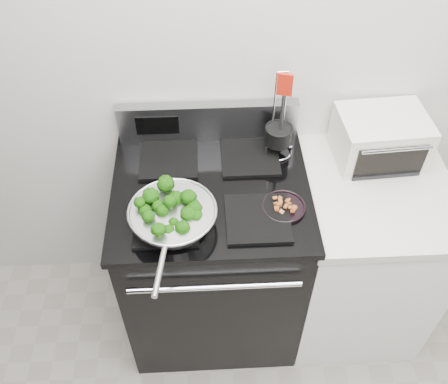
{
  "coord_description": "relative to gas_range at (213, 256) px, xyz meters",
  "views": [
    {
      "loc": [
        -0.32,
        0.05,
        2.39
      ],
      "look_at": [
        -0.25,
        1.36,
        0.98
      ],
      "focal_mm": 40.0,
      "sensor_mm": 36.0,
      "label": 1
    }
  ],
  "objects": [
    {
      "name": "gas_range",
      "position": [
        0.0,
        0.0,
        0.0
      ],
      "size": [
        0.79,
        0.69,
        1.13
      ],
      "color": "black",
      "rests_on": "floor"
    },
    {
      "name": "counter",
      "position": [
        0.68,
        -0.0,
        -0.03
      ],
      "size": [
        0.62,
        0.68,
        0.92
      ],
      "color": "white",
      "rests_on": "floor"
    },
    {
      "name": "broccoli_pile",
      "position": [
        -0.14,
        -0.18,
        0.53
      ],
      "size": [
        0.26,
        0.26,
        0.09
      ],
      "primitive_type": null,
      "color": "black",
      "rests_on": "skillet"
    },
    {
      "name": "utensil_holder",
      "position": [
        0.29,
        0.2,
        0.53
      ],
      "size": [
        0.13,
        0.13,
        0.4
      ],
      "rotation": [
        0.0,
        0.0,
        -0.29
      ],
      "color": "silver",
      "rests_on": "gas_range"
    },
    {
      "name": "toaster_oven",
      "position": [
        0.71,
        0.18,
        0.54
      ],
      "size": [
        0.37,
        0.3,
        0.21
      ],
      "rotation": [
        0.0,
        0.0,
        0.06
      ],
      "color": "silver",
      "rests_on": "counter"
    },
    {
      "name": "bacon_plate",
      "position": [
        0.27,
        -0.12,
        0.48
      ],
      "size": [
        0.17,
        0.17,
        0.04
      ],
      "rotation": [
        0.0,
        0.0,
        -0.32
      ],
      "color": "black",
      "rests_on": "gas_range"
    },
    {
      "name": "skillet",
      "position": [
        -0.14,
        -0.18,
        0.51
      ],
      "size": [
        0.33,
        0.52,
        0.07
      ],
      "rotation": [
        0.0,
        0.0,
        -0.14
      ],
      "color": "silver",
      "rests_on": "gas_range"
    },
    {
      "name": "back_wall",
      "position": [
        0.3,
        0.34,
        0.86
      ],
      "size": [
        4.0,
        0.02,
        2.7
      ],
      "primitive_type": "cube",
      "color": "silver",
      "rests_on": "ground"
    }
  ]
}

